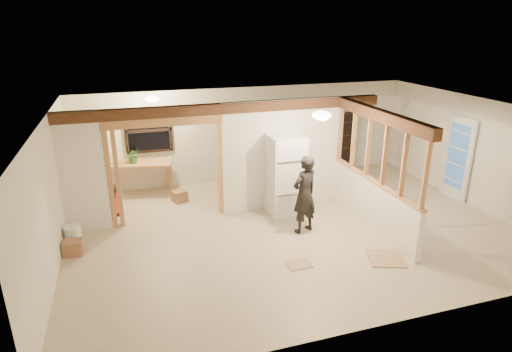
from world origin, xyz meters
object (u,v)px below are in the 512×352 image
object	(u,v)px
refrigerator	(285,175)
work_table	(144,178)
woman	(304,194)
shop_vac	(107,201)
bookshelf	(340,143)

from	to	relation	value
refrigerator	work_table	world-z (taller)	refrigerator
woman	work_table	size ratio (longest dim) A/B	1.20
work_table	shop_vac	xyz separation A→B (m)	(-0.87, -1.02, -0.09)
shop_vac	bookshelf	bearing A→B (deg)	10.94
refrigerator	work_table	distance (m)	3.63
bookshelf	work_table	bearing A→B (deg)	-177.83
bookshelf	woman	bearing A→B (deg)	-127.78
work_table	bookshelf	xyz separation A→B (m)	(5.50, 0.21, 0.41)
refrigerator	shop_vac	xyz separation A→B (m)	(-3.82, 1.03, -0.56)
woman	shop_vac	size ratio (longest dim) A/B	2.39
refrigerator	bookshelf	distance (m)	3.40
woman	work_table	bearing A→B (deg)	-66.75
woman	shop_vac	bearing A→B (deg)	-48.86
refrigerator	woman	xyz separation A→B (m)	(0.04, -0.98, -0.08)
work_table	bookshelf	size ratio (longest dim) A/B	0.81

